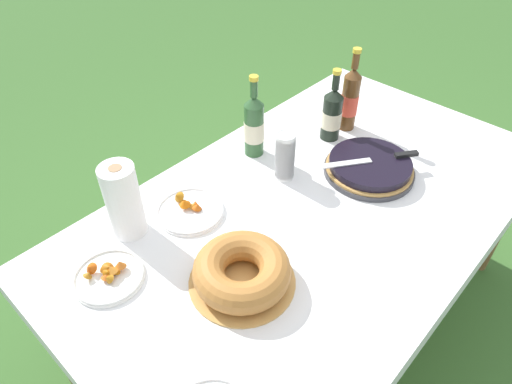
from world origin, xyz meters
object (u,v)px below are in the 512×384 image
Objects in this scene: cider_bottle_amber at (350,99)px; snack_plate_left at (190,210)px; juice_bottle_red at (332,114)px; serving_knife at (378,159)px; berry_tart at (369,167)px; paper_towel_roll at (124,201)px; bundt_cake at (242,271)px; cider_bottle_green at (254,126)px; snack_plate_right at (108,275)px; cup_stack at (285,156)px.

cider_bottle_amber is 1.52× the size of snack_plate_left.
serving_knife is at bearing -104.44° from juice_bottle_red.
serving_knife is 0.91× the size of cider_bottle_amber.
paper_towel_roll is at bearing 152.72° from berry_tart.
bundt_cake is 0.64m from cider_bottle_green.
snack_plate_right is at bearing 163.05° from berry_tart.
serving_knife is 0.71m from snack_plate_left.
snack_plate_right is at bearing 174.34° from cup_stack.
juice_bottle_red is at bearing 5.49° from cup_stack.
cider_bottle_green reaches higher than snack_plate_right.
snack_plate_right is 0.23m from paper_towel_roll.
serving_knife is at bearing -27.53° from paper_towel_roll.
serving_knife is 0.92m from paper_towel_roll.
paper_towel_roll is (-0.81, 0.42, 0.07)m from serving_knife.
bundt_cake is at bearing -153.58° from cup_stack.
serving_knife is 1.70× the size of cup_stack.
cider_bottle_amber is (0.89, 0.25, 0.09)m from bundt_cake.
serving_knife is at bearing -42.29° from cup_stack.
paper_towel_roll is (-0.19, 0.08, 0.12)m from snack_plate_left.
berry_tart is 0.69m from bundt_cake.
cider_bottle_green reaches higher than snack_plate_left.
bundt_cake reaches higher than serving_knife.
juice_bottle_red is at bearing 69.65° from berry_tart.
snack_plate_left is (-0.40, -0.08, -0.11)m from cider_bottle_green.
juice_bottle_red reaches higher than serving_knife.
cider_bottle_green is at bearing 152.06° from juice_bottle_red.
berry_tart is 1.01× the size of cider_bottle_green.
berry_tart is at bearing -0.00° from serving_knife.
cider_bottle_amber reaches higher than snack_plate_right.
paper_towel_roll reaches higher than snack_plate_right.
bundt_cake is 0.93m from cider_bottle_amber.
cup_stack is 0.90× the size of snack_plate_right.
cider_bottle_green is (-0.20, 0.40, 0.10)m from berry_tart.
serving_knife is 0.71m from bundt_cake.
juice_bottle_red is 1.43× the size of snack_plate_right.
serving_knife is at bearing -0.73° from bundt_cake.
cider_bottle_amber is at bearing 15.65° from bundt_cake.
bundt_cake is 0.89× the size of cider_bottle_amber.
cup_stack is 0.57× the size of cider_bottle_green.
berry_tart is 1.60× the size of snack_plate_right.
paper_towel_roll is at bearing 103.32° from bundt_cake.
serving_knife is 0.35m from cup_stack.
snack_plate_left is (-0.69, 0.08, -0.10)m from juice_bottle_red.
cup_stack is 0.39m from snack_plate_left.
cider_bottle_amber is 1.00m from paper_towel_roll.
cup_stack is 0.72m from snack_plate_right.
serving_knife reaches higher than berry_tart.
cider_bottle_amber is 1.16m from snack_plate_right.
bundt_cake is (-0.69, -0.01, 0.02)m from berry_tart.
snack_plate_left is (-0.62, 0.34, -0.05)m from serving_knife.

